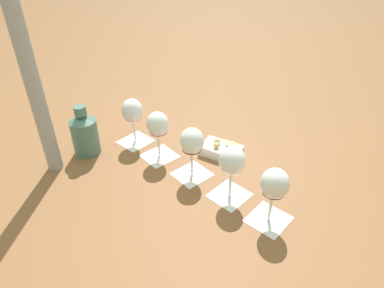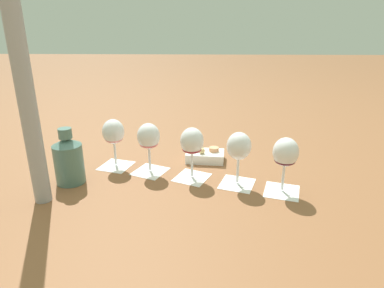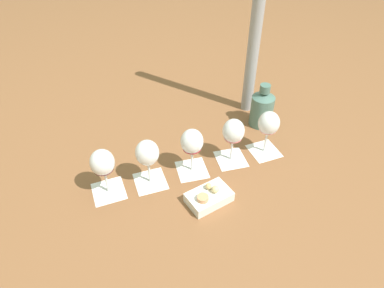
# 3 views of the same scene
# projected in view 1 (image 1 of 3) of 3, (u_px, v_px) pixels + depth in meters

# --- Properties ---
(ground_plane) EXTENTS (8.00, 8.00, 0.00)m
(ground_plane) POSITION_uv_depth(u_px,v_px,m) (192.00, 174.00, 1.12)
(ground_plane) COLOR brown
(tasting_card_0) EXTENTS (0.13, 0.13, 0.00)m
(tasting_card_0) POSITION_uv_depth(u_px,v_px,m) (136.00, 141.00, 1.28)
(tasting_card_0) COLOR white
(tasting_card_0) RESTS_ON ground_plane
(tasting_card_1) EXTENTS (0.14, 0.14, 0.00)m
(tasting_card_1) POSITION_uv_depth(u_px,v_px,m) (160.00, 156.00, 1.20)
(tasting_card_1) COLOR white
(tasting_card_1) RESTS_ON ground_plane
(tasting_card_2) EXTENTS (0.14, 0.14, 0.00)m
(tasting_card_2) POSITION_uv_depth(u_px,v_px,m) (192.00, 173.00, 1.12)
(tasting_card_2) COLOR white
(tasting_card_2) RESTS_ON ground_plane
(tasting_card_3) EXTENTS (0.13, 0.14, 0.00)m
(tasting_card_3) POSITION_uv_depth(u_px,v_px,m) (229.00, 195.00, 1.04)
(tasting_card_3) COLOR white
(tasting_card_3) RESTS_ON ground_plane
(tasting_card_4) EXTENTS (0.13, 0.13, 0.00)m
(tasting_card_4) POSITION_uv_depth(u_px,v_px,m) (268.00, 219.00, 0.95)
(tasting_card_4) COLOR white
(tasting_card_4) RESTS_ON ground_plane
(wine_glass_0) EXTENTS (0.08, 0.08, 0.17)m
(wine_glass_0) POSITION_uv_depth(u_px,v_px,m) (132.00, 113.00, 1.22)
(wine_glass_0) COLOR white
(wine_glass_0) RESTS_ON tasting_card_0
(wine_glass_1) EXTENTS (0.08, 0.08, 0.17)m
(wine_glass_1) POSITION_uv_depth(u_px,v_px,m) (158.00, 126.00, 1.14)
(wine_glass_1) COLOR white
(wine_glass_1) RESTS_ON tasting_card_1
(wine_glass_2) EXTENTS (0.08, 0.08, 0.17)m
(wine_glass_2) POSITION_uv_depth(u_px,v_px,m) (192.00, 143.00, 1.06)
(wine_glass_2) COLOR white
(wine_glass_2) RESTS_ON tasting_card_2
(wine_glass_3) EXTENTS (0.08, 0.08, 0.17)m
(wine_glass_3) POSITION_uv_depth(u_px,v_px,m) (232.00, 163.00, 0.97)
(wine_glass_3) COLOR white
(wine_glass_3) RESTS_ON tasting_card_3
(wine_glass_4) EXTENTS (0.08, 0.08, 0.17)m
(wine_glass_4) POSITION_uv_depth(u_px,v_px,m) (274.00, 186.00, 0.89)
(wine_glass_4) COLOR white
(wine_glass_4) RESTS_ON tasting_card_4
(ceramic_vase) EXTENTS (0.09, 0.09, 0.18)m
(ceramic_vase) POSITION_uv_depth(u_px,v_px,m) (85.00, 133.00, 1.18)
(ceramic_vase) COLOR #4C7066
(ceramic_vase) RESTS_ON ground_plane
(snack_dish) EXTENTS (0.15, 0.10, 0.06)m
(snack_dish) POSITION_uv_depth(u_px,v_px,m) (221.00, 150.00, 1.20)
(snack_dish) COLOR white
(snack_dish) RESTS_ON ground_plane
(umbrella_pole) EXTENTS (0.05, 0.05, 0.81)m
(umbrella_pole) POSITION_uv_depth(u_px,v_px,m) (23.00, 49.00, 0.93)
(umbrella_pole) COLOR #99999E
(umbrella_pole) RESTS_ON ground_plane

